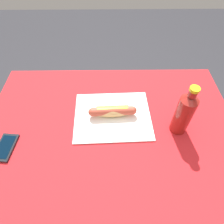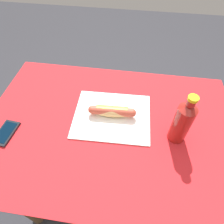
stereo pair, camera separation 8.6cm
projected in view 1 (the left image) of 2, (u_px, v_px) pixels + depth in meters
ground_plane at (111, 187)px, 1.44m from camera, size 6.00×6.00×0.00m
dining_table at (110, 145)px, 0.97m from camera, size 1.10×0.77×0.77m
paper_wrapper at (112, 116)px, 0.88m from camera, size 0.35×0.29×0.01m
hot_dog at (112, 111)px, 0.86m from camera, size 0.21×0.05×0.05m
cell_phone at (5, 147)px, 0.77m from camera, size 0.08×0.13×0.01m
soda_bottle at (183, 113)px, 0.76m from camera, size 0.07×0.07×0.24m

